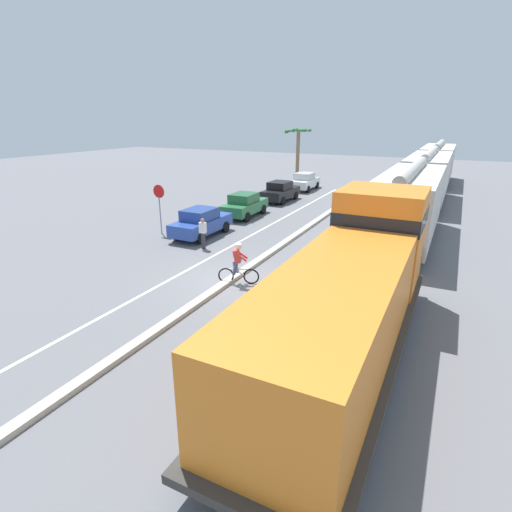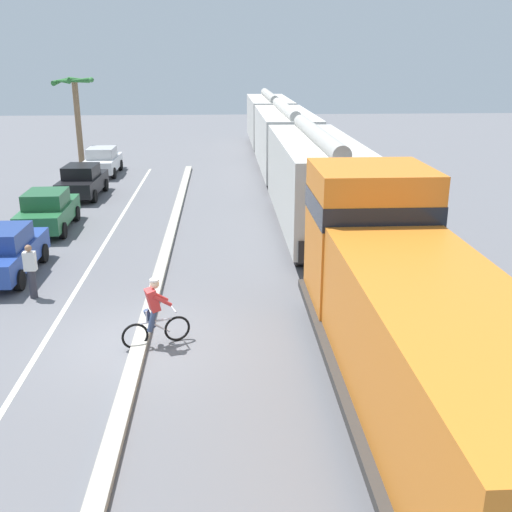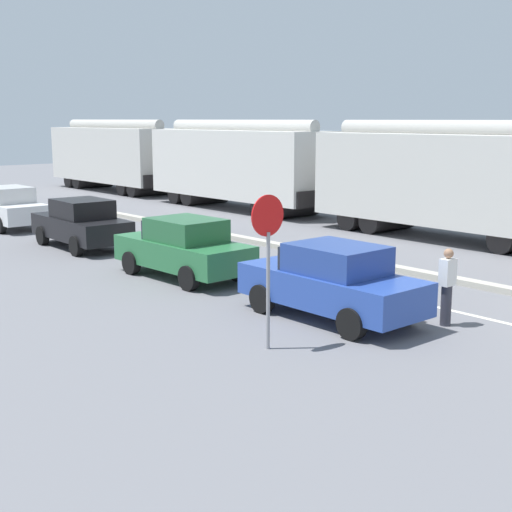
{
  "view_description": "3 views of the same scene",
  "coord_description": "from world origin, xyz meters",
  "px_view_note": "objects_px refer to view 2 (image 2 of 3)",
  "views": [
    {
      "loc": [
        7.88,
        -13.34,
        6.5
      ],
      "look_at": [
        0.93,
        0.47,
        1.11
      ],
      "focal_mm": 28.0,
      "sensor_mm": 36.0,
      "label": 1
    },
    {
      "loc": [
        2.07,
        -13.42,
        6.74
      ],
      "look_at": [
        2.87,
        0.51,
        2.05
      ],
      "focal_mm": 42.0,
      "sensor_mm": 36.0,
      "label": 2
    },
    {
      "loc": [
        -15.8,
        -5.03,
        4.21
      ],
      "look_at": [
        -4.63,
        7.83,
        0.93
      ],
      "focal_mm": 50.0,
      "sensor_mm": 36.0,
      "label": 3
    }
  ],
  "objects_px": {
    "locomotive": "(409,320)",
    "parked_car_green": "(48,210)",
    "palm_tree_near": "(76,99)",
    "pedestrian_by_cars": "(31,270)",
    "parked_car_white": "(103,161)",
    "hopper_car_lead": "(316,182)",
    "parked_car_blue": "(4,252)",
    "hopper_car_trailing": "(269,120)",
    "cyclist": "(155,314)",
    "hopper_car_middle": "(285,141)",
    "parked_car_black": "(83,181)"
  },
  "relations": [
    {
      "from": "hopper_car_trailing",
      "to": "parked_car_green",
      "type": "distance_m",
      "value": 24.57
    },
    {
      "from": "hopper_car_lead",
      "to": "parked_car_black",
      "type": "relative_size",
      "value": 2.5
    },
    {
      "from": "locomotive",
      "to": "parked_car_blue",
      "type": "relative_size",
      "value": 2.76
    },
    {
      "from": "palm_tree_near",
      "to": "pedestrian_by_cars",
      "type": "distance_m",
      "value": 22.63
    },
    {
      "from": "locomotive",
      "to": "cyclist",
      "type": "xyz_separation_m",
      "value": [
        -5.31,
        2.75,
        -0.98
      ]
    },
    {
      "from": "hopper_car_middle",
      "to": "hopper_car_trailing",
      "type": "distance_m",
      "value": 11.6
    },
    {
      "from": "parked_car_blue",
      "to": "parked_car_white",
      "type": "xyz_separation_m",
      "value": [
        -0.07,
        17.27,
        0.0
      ]
    },
    {
      "from": "cyclist",
      "to": "palm_tree_near",
      "type": "xyz_separation_m",
      "value": [
        -7.27,
        25.36,
        3.34
      ]
    },
    {
      "from": "hopper_car_trailing",
      "to": "parked_car_blue",
      "type": "height_order",
      "value": "hopper_car_trailing"
    },
    {
      "from": "parked_car_green",
      "to": "cyclist",
      "type": "xyz_separation_m",
      "value": [
        5.34,
        -10.5,
        0.0
      ]
    },
    {
      "from": "parked_car_green",
      "to": "cyclist",
      "type": "bearing_deg",
      "value": -63.04
    },
    {
      "from": "hopper_car_trailing",
      "to": "parked_car_green",
      "type": "bearing_deg",
      "value": -115.73
    },
    {
      "from": "hopper_car_lead",
      "to": "parked_car_green",
      "type": "relative_size",
      "value": 2.5
    },
    {
      "from": "locomotive",
      "to": "parked_car_black",
      "type": "height_order",
      "value": "locomotive"
    },
    {
      "from": "locomotive",
      "to": "hopper_car_lead",
      "type": "relative_size",
      "value": 1.1
    },
    {
      "from": "hopper_car_middle",
      "to": "parked_car_green",
      "type": "xyz_separation_m",
      "value": [
        -10.65,
        -10.5,
        -1.26
      ]
    },
    {
      "from": "parked_car_white",
      "to": "parked_car_black",
      "type": "bearing_deg",
      "value": -89.01
    },
    {
      "from": "locomotive",
      "to": "parked_car_green",
      "type": "relative_size",
      "value": 2.74
    },
    {
      "from": "parked_car_white",
      "to": "cyclist",
      "type": "relative_size",
      "value": 2.45
    },
    {
      "from": "hopper_car_middle",
      "to": "parked_car_white",
      "type": "bearing_deg",
      "value": 172.5
    },
    {
      "from": "hopper_car_middle",
      "to": "parked_car_blue",
      "type": "relative_size",
      "value": 2.52
    },
    {
      "from": "locomotive",
      "to": "cyclist",
      "type": "bearing_deg",
      "value": 152.61
    },
    {
      "from": "locomotive",
      "to": "hopper_car_lead",
      "type": "distance_m",
      "value": 12.16
    },
    {
      "from": "parked_car_blue",
      "to": "parked_car_green",
      "type": "xyz_separation_m",
      "value": [
        -0.06,
        5.36,
        0.0
      ]
    },
    {
      "from": "palm_tree_near",
      "to": "hopper_car_lead",
      "type": "bearing_deg",
      "value": -51.76
    },
    {
      "from": "parked_car_white",
      "to": "palm_tree_near",
      "type": "xyz_separation_m",
      "value": [
        -1.92,
        2.96,
        3.34
      ]
    },
    {
      "from": "parked_car_white",
      "to": "pedestrian_by_cars",
      "type": "distance_m",
      "value": 19.23
    },
    {
      "from": "pedestrian_by_cars",
      "to": "parked_car_white",
      "type": "bearing_deg",
      "value": 94.4
    },
    {
      "from": "parked_car_white",
      "to": "cyclist",
      "type": "xyz_separation_m",
      "value": [
        5.35,
        -22.41,
        0.0
      ]
    },
    {
      "from": "parked_car_white",
      "to": "hopper_car_lead",
      "type": "bearing_deg",
      "value": -50.65
    },
    {
      "from": "hopper_car_middle",
      "to": "parked_car_black",
      "type": "relative_size",
      "value": 2.5
    },
    {
      "from": "parked_car_green",
      "to": "cyclist",
      "type": "distance_m",
      "value": 11.78
    },
    {
      "from": "locomotive",
      "to": "parked_car_green",
      "type": "xyz_separation_m",
      "value": [
        -10.65,
        13.26,
        -0.98
      ]
    },
    {
      "from": "parked_car_black",
      "to": "hopper_car_trailing",
      "type": "bearing_deg",
      "value": 56.78
    },
    {
      "from": "locomotive",
      "to": "pedestrian_by_cars",
      "type": "xyz_separation_m",
      "value": [
        -9.19,
        5.99,
        -0.95
      ]
    },
    {
      "from": "hopper_car_middle",
      "to": "hopper_car_lead",
      "type": "bearing_deg",
      "value": -90.0
    },
    {
      "from": "hopper_car_trailing",
      "to": "parked_car_black",
      "type": "bearing_deg",
      "value": -123.22
    },
    {
      "from": "cyclist",
      "to": "palm_tree_near",
      "type": "bearing_deg",
      "value": 105.99
    },
    {
      "from": "parked_car_black",
      "to": "palm_tree_near",
      "type": "height_order",
      "value": "palm_tree_near"
    },
    {
      "from": "hopper_car_trailing",
      "to": "parked_car_white",
      "type": "bearing_deg",
      "value": -136.28
    },
    {
      "from": "hopper_car_lead",
      "to": "hopper_car_trailing",
      "type": "height_order",
      "value": "same"
    },
    {
      "from": "hopper_car_middle",
      "to": "cyclist",
      "type": "height_order",
      "value": "hopper_car_middle"
    },
    {
      "from": "parked_car_blue",
      "to": "parked_car_black",
      "type": "relative_size",
      "value": 0.99
    },
    {
      "from": "hopper_car_middle",
      "to": "palm_tree_near",
      "type": "relative_size",
      "value": 1.89
    },
    {
      "from": "parked_car_blue",
      "to": "parked_car_black",
      "type": "bearing_deg",
      "value": 89.83
    },
    {
      "from": "hopper_car_middle",
      "to": "palm_tree_near",
      "type": "bearing_deg",
      "value": 160.89
    },
    {
      "from": "hopper_car_trailing",
      "to": "parked_car_green",
      "type": "relative_size",
      "value": 2.5
    },
    {
      "from": "hopper_car_trailing",
      "to": "cyclist",
      "type": "relative_size",
      "value": 6.18
    },
    {
      "from": "palm_tree_near",
      "to": "locomotive",
      "type": "bearing_deg",
      "value": -65.9
    },
    {
      "from": "parked_car_green",
      "to": "parked_car_black",
      "type": "bearing_deg",
      "value": 89.13
    }
  ]
}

